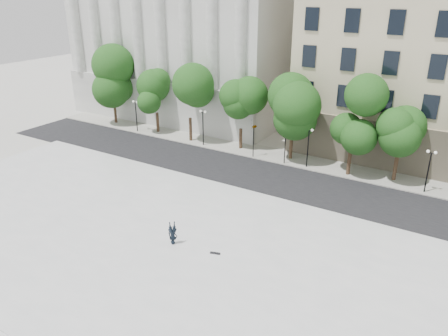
# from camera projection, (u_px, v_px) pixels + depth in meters

# --- Properties ---
(ground) EXTENTS (160.00, 160.00, 0.00)m
(ground) POSITION_uv_depth(u_px,v_px,m) (103.00, 259.00, 29.98)
(ground) COLOR beige
(ground) RESTS_ON ground
(plaza) EXTENTS (44.00, 22.00, 0.45)m
(plaza) POSITION_uv_depth(u_px,v_px,m) (133.00, 236.00, 32.25)
(plaza) COLOR silver
(plaza) RESTS_ON ground
(street) EXTENTS (60.00, 8.00, 0.02)m
(street) POSITION_uv_depth(u_px,v_px,m) (235.00, 171.00, 44.13)
(street) COLOR black
(street) RESTS_ON ground
(far_sidewalk) EXTENTS (60.00, 4.00, 0.12)m
(far_sidewalk) POSITION_uv_depth(u_px,v_px,m) (262.00, 153.00, 48.83)
(far_sidewalk) COLOR #B1AFA3
(far_sidewalk) RESTS_ON ground
(building_west) EXTENTS (31.50, 27.65, 25.60)m
(building_west) POSITION_uv_depth(u_px,v_px,m) (206.00, 19.00, 63.53)
(building_west) COLOR silver
(building_west) RESTS_ON ground
(traffic_light_west) EXTENTS (1.05, 1.74, 4.20)m
(traffic_light_west) POSITION_uv_depth(u_px,v_px,m) (254.00, 125.00, 46.19)
(traffic_light_west) COLOR black
(traffic_light_west) RESTS_ON ground
(traffic_light_east) EXTENTS (0.38, 1.76, 4.21)m
(traffic_light_east) POSITION_uv_depth(u_px,v_px,m) (286.00, 130.00, 44.41)
(traffic_light_east) COLOR black
(traffic_light_east) RESTS_ON ground
(person_lying) EXTENTS (1.59, 1.76, 0.48)m
(person_lying) POSITION_uv_depth(u_px,v_px,m) (173.00, 241.00, 30.81)
(person_lying) COLOR black
(person_lying) RESTS_ON plaza
(skateboard) EXTENTS (0.73, 0.37, 0.07)m
(skateboard) POSITION_uv_depth(u_px,v_px,m) (215.00, 253.00, 29.74)
(skateboard) COLOR black
(skateboard) RESTS_ON plaza
(street_trees) EXTENTS (47.33, 5.23, 8.06)m
(street_trees) POSITION_uv_depth(u_px,v_px,m) (245.00, 104.00, 47.56)
(street_trees) COLOR #382619
(street_trees) RESTS_ON ground
(lamp_posts) EXTENTS (35.17, 0.28, 4.29)m
(lamp_posts) POSITION_uv_depth(u_px,v_px,m) (254.00, 131.00, 46.77)
(lamp_posts) COLOR black
(lamp_posts) RESTS_ON ground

